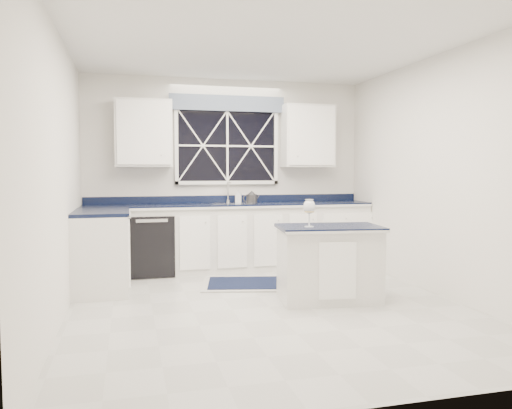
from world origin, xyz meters
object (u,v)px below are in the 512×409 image
object	(u,v)px
kettle	(252,197)
wine_glass	(309,208)
dishwasher	(151,244)
faucet	(228,192)
island	(329,263)
soap_bottle	(238,196)

from	to	relation	value
kettle	wine_glass	world-z (taller)	kettle
dishwasher	faucet	world-z (taller)	faucet
dishwasher	island	world-z (taller)	dishwasher
faucet	kettle	xyz separation A→B (m)	(0.29, -0.22, -0.08)
island	kettle	distance (m)	1.97
island	soap_bottle	size ratio (longest dim) A/B	6.14
wine_glass	kettle	bearing A→B (deg)	94.81
kettle	soap_bottle	size ratio (longest dim) A/B	1.33
faucet	soap_bottle	bearing A→B (deg)	2.63
island	soap_bottle	distance (m)	2.22
island	faucet	bearing A→B (deg)	115.49
kettle	wine_glass	distance (m)	1.88
dishwasher	kettle	size ratio (longest dim) A/B	3.28
wine_glass	dishwasher	bearing A→B (deg)	129.09
island	dishwasher	bearing A→B (deg)	140.82
faucet	island	world-z (taller)	faucet
faucet	wine_glass	size ratio (longest dim) A/B	1.04
wine_glass	soap_bottle	xyz separation A→B (m)	(-0.30, 2.10, 0.02)
island	kettle	xyz separation A→B (m)	(-0.41, 1.83, 0.61)
soap_bottle	kettle	bearing A→B (deg)	-58.84
faucet	soap_bottle	distance (m)	0.16
dishwasher	island	xyz separation A→B (m)	(1.79, -1.85, -0.00)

